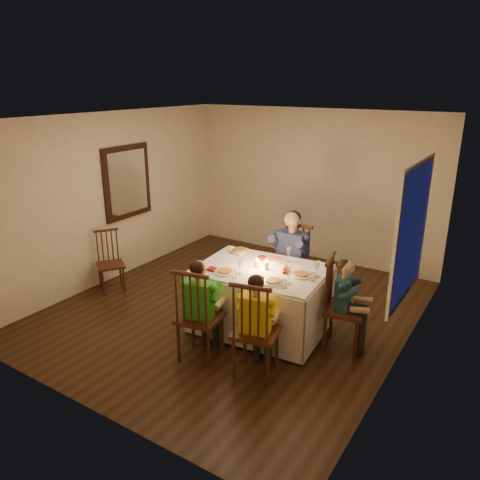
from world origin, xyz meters
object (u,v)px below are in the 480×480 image
Objects in this scene: chair_near_right at (255,372)px; child_yellow at (255,372)px; chair_near_left at (201,356)px; chair_adult at (289,302)px; adult at (289,302)px; dining_table at (261,286)px; serving_bowl at (240,252)px; chair_extra at (113,290)px; child_green at (201,356)px; chair_end at (341,347)px; child_teal at (341,347)px.

child_yellow is at bearing 180.00° from chair_near_right.
child_yellow is (0.69, 0.07, 0.00)m from chair_near_left.
chair_adult is 1.82m from chair_near_left.
adult is 1.80m from child_yellow.
adult is at bearing 87.11° from dining_table.
chair_near_right is 4.88× the size of serving_bowl.
dining_table is at bearing -87.83° from adult.
adult is (-0.03, 0.87, -0.59)m from dining_table.
chair_near_left reaches higher than chair_extra.
child_green reaches higher than chair_near_left.
chair_adult is 1.82m from child_green.
chair_end is (1.08, -0.74, 0.00)m from chair_adult.
dining_table reaches higher than chair_near_right.
child_green reaches higher than chair_end.
chair_near_right reaches higher than chair_extra.
serving_bowl is at bearing -89.14° from chair_near_left.
child_teal is (1.30, 1.07, 0.00)m from chair_near_left.
chair_adult is 4.88× the size of serving_bowl.
child_green is at bearing 180.00° from chair_near_left.
chair_near_left is 0.84× the size of adult.
chair_extra is 4.00× the size of serving_bowl.
child_yellow is 5.05× the size of serving_bowl.
chair_adult is at bearing 50.85° from serving_bowl.
chair_near_left is (-0.25, -0.93, -0.59)m from dining_table.
serving_bowl is at bearing 73.18° from chair_end.
chair_extra is 2.34m from child_green.
chair_end is 4.88× the size of serving_bowl.
chair_end is 1.22× the size of chair_extra.
adult is (0.22, 1.80, 0.00)m from chair_near_left.
dining_table is 1.21m from chair_end.
chair_end is 1.01× the size of child_teal.
child_green is (2.23, -0.72, 0.00)m from chair_extra.
chair_extra is at bearing -156.01° from chair_adult.
chair_extra is at bearing -165.56° from serving_bowl.
chair_adult is 1.22× the size of chair_extra.
chair_near_right is (0.69, 0.07, 0.00)m from chair_near_left.
serving_bowl is at bearing 144.54° from dining_table.
child_yellow is at bearing 137.94° from chair_end.
serving_bowl reaches higher than child_green.
chair_near_right is 1.80m from adult.
child_teal is at bearing -151.21° from chair_near_left.
dining_table is 1.14m from child_yellow.
chair_near_left is 0.70m from chair_near_right.
chair_extra is at bearing -28.49° from child_green.
dining_table reaches higher than chair_end.
chair_near_right reaches higher than child_teal.
dining_table reaches higher than chair_near_left.
child_green is (-0.22, -1.80, 0.00)m from adult.
chair_near_left is at bearing -96.90° from adult.
child_green is at bearing -96.90° from chair_adult.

